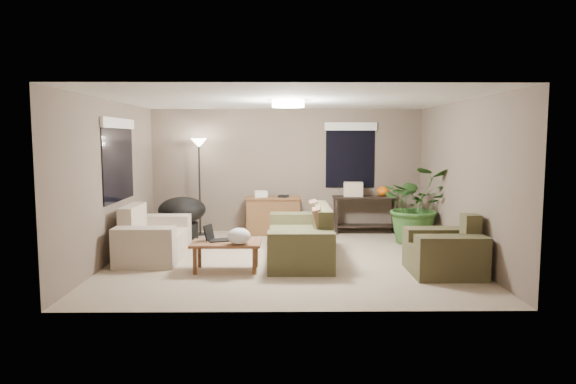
{
  "coord_description": "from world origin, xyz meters",
  "views": [
    {
      "loc": [
        -0.09,
        -8.0,
        1.91
      ],
      "look_at": [
        0.0,
        0.2,
        1.05
      ],
      "focal_mm": 32.0,
      "sensor_mm": 36.0,
      "label": 1
    }
  ],
  "objects_px": {
    "floor_lamp": "(199,154)",
    "houseplant": "(416,213)",
    "desk": "(273,215)",
    "loveseat": "(152,240)",
    "armchair": "(445,253)",
    "main_sofa": "(302,240)",
    "console_table": "(365,212)",
    "coffee_table": "(226,246)",
    "cat_scratching_post": "(431,245)",
    "papasan_chair": "(182,214)"
  },
  "relations": [
    {
      "from": "main_sofa",
      "to": "cat_scratching_post",
      "type": "distance_m",
      "value": 2.07
    },
    {
      "from": "main_sofa",
      "to": "houseplant",
      "type": "relative_size",
      "value": 1.56
    },
    {
      "from": "houseplant",
      "to": "armchair",
      "type": "bearing_deg",
      "value": -93.74
    },
    {
      "from": "houseplant",
      "to": "main_sofa",
      "type": "bearing_deg",
      "value": -150.38
    },
    {
      "from": "main_sofa",
      "to": "console_table",
      "type": "bearing_deg",
      "value": 58.19
    },
    {
      "from": "loveseat",
      "to": "armchair",
      "type": "relative_size",
      "value": 1.6
    },
    {
      "from": "desk",
      "to": "floor_lamp",
      "type": "relative_size",
      "value": 0.58
    },
    {
      "from": "coffee_table",
      "to": "console_table",
      "type": "distance_m",
      "value": 3.86
    },
    {
      "from": "loveseat",
      "to": "cat_scratching_post",
      "type": "xyz_separation_m",
      "value": [
        4.46,
        -0.06,
        -0.08
      ]
    },
    {
      "from": "coffee_table",
      "to": "papasan_chair",
      "type": "relative_size",
      "value": 0.93
    },
    {
      "from": "main_sofa",
      "to": "loveseat",
      "type": "distance_m",
      "value": 2.39
    },
    {
      "from": "armchair",
      "to": "desk",
      "type": "height_order",
      "value": "armchair"
    },
    {
      "from": "cat_scratching_post",
      "to": "floor_lamp",
      "type": "bearing_deg",
      "value": 152.82
    },
    {
      "from": "desk",
      "to": "loveseat",
      "type": "bearing_deg",
      "value": -133.26
    },
    {
      "from": "desk",
      "to": "floor_lamp",
      "type": "height_order",
      "value": "floor_lamp"
    },
    {
      "from": "coffee_table",
      "to": "console_table",
      "type": "relative_size",
      "value": 0.77
    },
    {
      "from": "loveseat",
      "to": "papasan_chair",
      "type": "relative_size",
      "value": 1.48
    },
    {
      "from": "coffee_table",
      "to": "desk",
      "type": "bearing_deg",
      "value": 77.41
    },
    {
      "from": "desk",
      "to": "cat_scratching_post",
      "type": "bearing_deg",
      "value": -39.21
    },
    {
      "from": "armchair",
      "to": "console_table",
      "type": "relative_size",
      "value": 0.77
    },
    {
      "from": "houseplant",
      "to": "cat_scratching_post",
      "type": "xyz_separation_m",
      "value": [
        -0.07,
        -1.2,
        -0.34
      ]
    },
    {
      "from": "loveseat",
      "to": "armchair",
      "type": "bearing_deg",
      "value": -13.06
    },
    {
      "from": "main_sofa",
      "to": "coffee_table",
      "type": "height_order",
      "value": "main_sofa"
    },
    {
      "from": "floor_lamp",
      "to": "coffee_table",
      "type": "bearing_deg",
      "value": -73.72
    },
    {
      "from": "main_sofa",
      "to": "console_table",
      "type": "xyz_separation_m",
      "value": [
        1.37,
        2.2,
        0.14
      ]
    },
    {
      "from": "main_sofa",
      "to": "floor_lamp",
      "type": "relative_size",
      "value": 1.15
    },
    {
      "from": "loveseat",
      "to": "desk",
      "type": "relative_size",
      "value": 1.45
    },
    {
      "from": "main_sofa",
      "to": "console_table",
      "type": "distance_m",
      "value": 2.6
    },
    {
      "from": "main_sofa",
      "to": "houseplant",
      "type": "xyz_separation_m",
      "value": [
        2.13,
        1.21,
        0.26
      ]
    },
    {
      "from": "armchair",
      "to": "houseplant",
      "type": "relative_size",
      "value": 0.71
    },
    {
      "from": "loveseat",
      "to": "houseplant",
      "type": "xyz_separation_m",
      "value": [
        4.53,
        1.14,
        0.25
      ]
    },
    {
      "from": "main_sofa",
      "to": "armchair",
      "type": "height_order",
      "value": "same"
    },
    {
      "from": "armchair",
      "to": "cat_scratching_post",
      "type": "xyz_separation_m",
      "value": [
        0.07,
        0.95,
        -0.08
      ]
    },
    {
      "from": "coffee_table",
      "to": "main_sofa",
      "type": "bearing_deg",
      "value": 33.51
    },
    {
      "from": "main_sofa",
      "to": "loveseat",
      "type": "height_order",
      "value": "same"
    },
    {
      "from": "cat_scratching_post",
      "to": "papasan_chair",
      "type": "bearing_deg",
      "value": 158.58
    },
    {
      "from": "armchair",
      "to": "console_table",
      "type": "bearing_deg",
      "value": 101.29
    },
    {
      "from": "armchair",
      "to": "console_table",
      "type": "distance_m",
      "value": 3.21
    },
    {
      "from": "main_sofa",
      "to": "papasan_chair",
      "type": "relative_size",
      "value": 2.04
    },
    {
      "from": "main_sofa",
      "to": "armchair",
      "type": "distance_m",
      "value": 2.21
    },
    {
      "from": "floor_lamp",
      "to": "main_sofa",
      "type": "bearing_deg",
      "value": -46.8
    },
    {
      "from": "console_table",
      "to": "cat_scratching_post",
      "type": "xyz_separation_m",
      "value": [
        0.7,
        -2.19,
        -0.22
      ]
    },
    {
      "from": "floor_lamp",
      "to": "houseplant",
      "type": "height_order",
      "value": "floor_lamp"
    },
    {
      "from": "loveseat",
      "to": "desk",
      "type": "bearing_deg",
      "value": 46.74
    },
    {
      "from": "desk",
      "to": "papasan_chair",
      "type": "bearing_deg",
      "value": -166.98
    },
    {
      "from": "main_sofa",
      "to": "coffee_table",
      "type": "relative_size",
      "value": 2.2
    },
    {
      "from": "papasan_chair",
      "to": "floor_lamp",
      "type": "relative_size",
      "value": 0.57
    },
    {
      "from": "desk",
      "to": "cat_scratching_post",
      "type": "distance_m",
      "value": 3.3
    },
    {
      "from": "main_sofa",
      "to": "papasan_chair",
      "type": "xyz_separation_m",
      "value": [
        -2.23,
        1.69,
        0.17
      ]
    },
    {
      "from": "coffee_table",
      "to": "cat_scratching_post",
      "type": "height_order",
      "value": "cat_scratching_post"
    }
  ]
}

